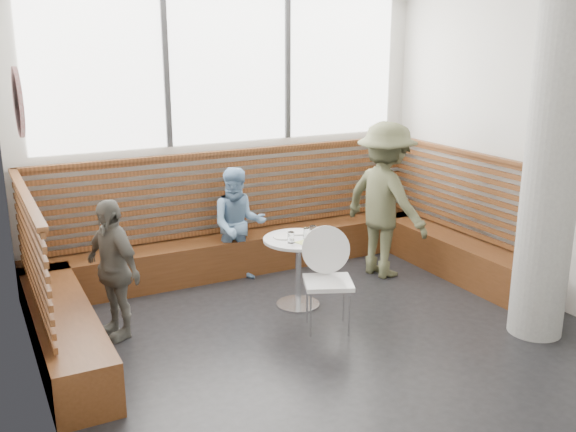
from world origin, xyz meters
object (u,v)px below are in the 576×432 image
concrete_column (552,169)px  child_back (238,225)px  adult_man (385,200)px  cafe_chair (324,271)px  cafe_table (298,258)px  child_left (113,269)px

concrete_column → child_back: (-1.98, 2.59, -0.93)m
adult_man → child_back: (-1.60, 0.62, -0.25)m
cafe_chair → child_back: (-0.23, 1.55, 0.09)m
concrete_column → cafe_chair: (-1.75, 1.04, -1.02)m
concrete_column → adult_man: 2.12m
concrete_column → adult_man: size_ratio=1.75×
cafe_table → child_left: size_ratio=0.56×
concrete_column → adult_man: (-0.38, 1.97, -0.69)m
child_left → adult_man: bearing=73.3°
concrete_column → cafe_chair: size_ratio=3.25×
child_back → child_left: 1.81m
cafe_chair → adult_man: size_ratio=0.54×
cafe_table → cafe_chair: cafe_chair is taller
adult_man → cafe_chair: bearing=112.5°
cafe_chair → adult_man: bearing=57.1°
concrete_column → child_back: size_ratio=2.40×
cafe_table → child_back: child_back is taller
cafe_chair → child_left: size_ratio=0.74×
adult_man → child_back: 1.73m
cafe_chair → adult_man: 1.69m
concrete_column → child_left: size_ratio=2.39×
concrete_column → cafe_chair: 2.28m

